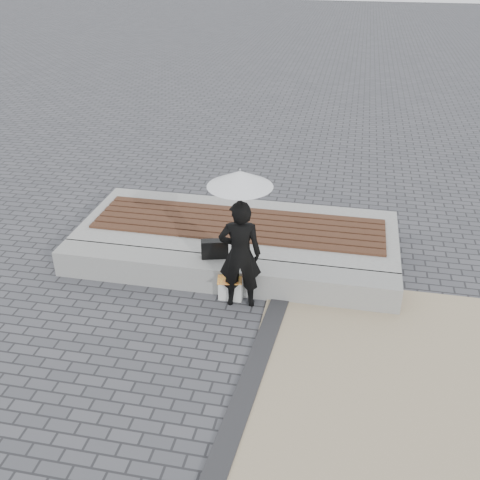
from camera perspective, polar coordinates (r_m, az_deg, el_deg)
name	(u,v)px	position (r m, az deg, el deg)	size (l,w,h in m)	color
ground	(192,358)	(7.02, -4.85, -11.75)	(80.00, 80.00, 0.00)	#4B4B50
terrazzo_zone	(477,430)	(6.65, 22.73, -17.19)	(5.00, 5.00, 0.02)	tan
edging_band	(245,395)	(6.51, 0.49, -15.33)	(0.25, 5.20, 0.04)	#2B2B2D
seating_ledge	(222,275)	(8.15, -1.85, -3.51)	(5.00, 0.45, 0.40)	gray
timber_platform	(239,236)	(9.16, -0.14, 0.42)	(5.00, 2.00, 0.40)	#A8A7A2
timber_decking	(239,224)	(9.06, -0.15, 1.65)	(4.60, 1.20, 0.04)	#522F21
woman	(240,254)	(7.48, 0.00, -1.47)	(0.57, 0.37, 1.56)	black
parasol	(240,179)	(7.00, 0.00, 6.19)	(0.83, 0.83, 1.06)	#A2A1A6
handbag	(215,249)	(8.11, -2.56, -0.91)	(0.39, 0.14, 0.27)	black
canvas_tote	(231,289)	(7.90, -0.95, -4.91)	(0.33, 0.14, 0.34)	silver
magazine	(230,280)	(7.76, -1.04, -4.02)	(0.33, 0.25, 0.01)	red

